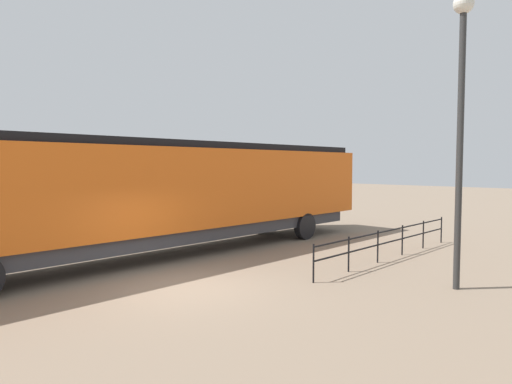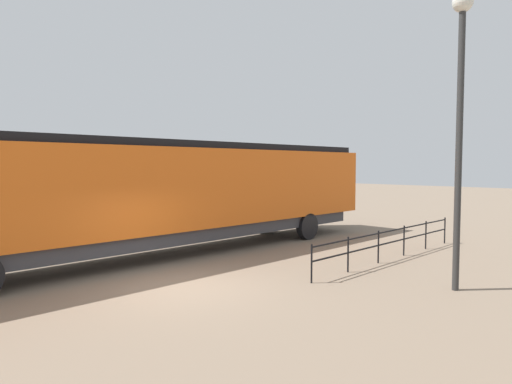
{
  "view_description": "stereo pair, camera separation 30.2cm",
  "coord_description": "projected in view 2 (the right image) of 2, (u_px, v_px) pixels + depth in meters",
  "views": [
    {
      "loc": [
        9.16,
        -6.89,
        3.11
      ],
      "look_at": [
        -0.8,
        3.55,
        2.25
      ],
      "focal_mm": 31.83,
      "sensor_mm": 36.0,
      "label": 1
    },
    {
      "loc": [
        9.37,
        -6.68,
        3.11
      ],
      "look_at": [
        -0.8,
        3.55,
        2.25
      ],
      "focal_mm": 31.83,
      "sensor_mm": 36.0,
      "label": 2
    }
  ],
  "objects": [
    {
      "name": "ground_plane",
      "position": [
        180.0,
        288.0,
        11.51
      ],
      "size": [
        120.0,
        120.0,
        0.0
      ],
      "primitive_type": "plane",
      "color": "#84705B"
    },
    {
      "name": "locomotive",
      "position": [
        178.0,
        191.0,
        15.85
      ],
      "size": [
        2.95,
        18.95,
        3.92
      ],
      "color": "orange",
      "rests_on": "ground_plane"
    },
    {
      "name": "platform_fence",
      "position": [
        392.0,
        239.0,
        14.96
      ],
      "size": [
        0.05,
        8.62,
        1.04
      ],
      "color": "black",
      "rests_on": "ground_plane"
    },
    {
      "name": "lamp_post",
      "position": [
        460.0,
        92.0,
        11.0
      ],
      "size": [
        0.49,
        0.49,
        7.27
      ],
      "color": "#2D2D2D",
      "rests_on": "ground_plane"
    }
  ]
}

